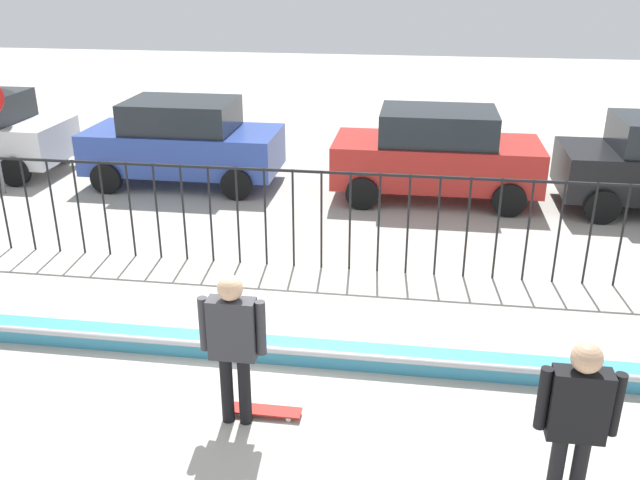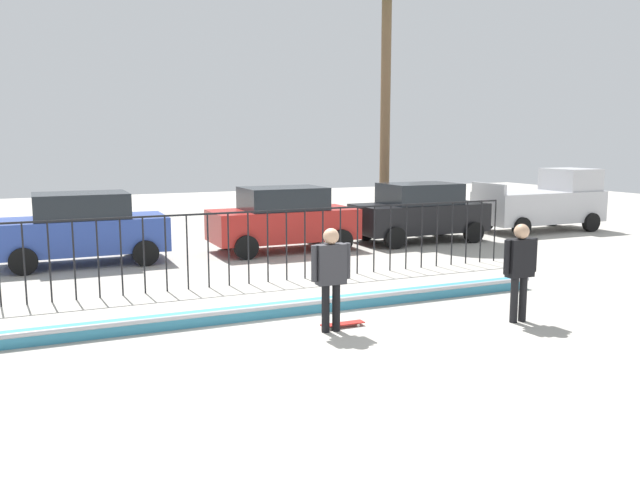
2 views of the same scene
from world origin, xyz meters
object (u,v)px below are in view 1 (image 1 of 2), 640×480
Objects in this scene: camera_operator at (577,414)px; parked_car_red at (436,153)px; skateboard at (266,411)px; parked_car_blue at (183,141)px; skateboarder at (233,337)px.

camera_operator is 0.42× the size of parked_car_red.
skateboard is at bearing 18.00° from camera_operator.
parked_car_red is at bearing -46.91° from camera_operator.
camera_operator is 0.42× the size of parked_car_blue.
camera_operator is 9.01m from parked_car_red.
parked_car_blue reaches higher than skateboard.
skateboard is 0.19× the size of parked_car_red.
skateboarder reaches higher than skateboard.
parked_car_blue is (-3.69, 8.15, 0.91)m from skateboard.
parked_car_red is at bearing 82.53° from skateboarder.
skateboarder is 2.25× the size of skateboard.
parked_car_blue is (-6.75, 9.14, -0.10)m from camera_operator.
parked_car_blue reaches higher than camera_operator.
skateboarder is at bearing 21.87° from camera_operator.
skateboard is 0.19× the size of parked_car_blue.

